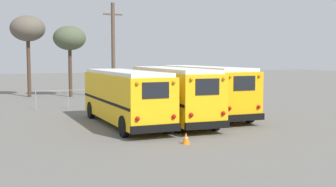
{
  "coord_description": "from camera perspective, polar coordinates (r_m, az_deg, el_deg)",
  "views": [
    {
      "loc": [
        -10.1,
        -23.99,
        3.9
      ],
      "look_at": [
        0.0,
        -0.27,
        1.66
      ],
      "focal_mm": 45.0,
      "sensor_mm": 36.0,
      "label": 1
    }
  ],
  "objects": [
    {
      "name": "school_bus_2",
      "position": [
        28.3,
        4.62,
        0.67
      ],
      "size": [
        2.9,
        10.97,
        3.26
      ],
      "color": "#EAAA0F",
      "rests_on": "ground"
    },
    {
      "name": "bare_tree_1",
      "position": [
        42.29,
        -13.19,
        7.22
      ],
      "size": [
        3.15,
        3.15,
        6.91
      ],
      "color": "#473323",
      "rests_on": "ground"
    },
    {
      "name": "school_bus_0",
      "position": [
        24.1,
        -5.88,
        -0.27
      ],
      "size": [
        2.64,
        9.68,
        3.12
      ],
      "color": "yellow",
      "rests_on": "ground"
    },
    {
      "name": "bare_tree_0",
      "position": [
        43.31,
        -18.47,
        8.23
      ],
      "size": [
        3.32,
        3.32,
        7.89
      ],
      "color": "#473323",
      "rests_on": "ground"
    },
    {
      "name": "ground_plane",
      "position": [
        26.32,
        -0.23,
        -3.54
      ],
      "size": [
        160.0,
        160.0,
        0.0
      ],
      "primitive_type": "plane",
      "color": "#66635E"
    },
    {
      "name": "utility_pole",
      "position": [
        39.77,
        -7.43,
        5.87
      ],
      "size": [
        1.8,
        0.36,
        8.9
      ],
      "color": "brown",
      "rests_on": "ground"
    },
    {
      "name": "fence_line",
      "position": [
        33.66,
        -5.52,
        -0.04
      ],
      "size": [
        14.1,
        0.06,
        1.42
      ],
      "color": "#939399",
      "rests_on": "ground"
    },
    {
      "name": "traffic_cone",
      "position": [
        18.99,
        2.45,
        -6.08
      ],
      "size": [
        0.36,
        0.36,
        0.51
      ],
      "color": "orange",
      "rests_on": "ground"
    },
    {
      "name": "school_bus_1",
      "position": [
        25.37,
        0.48,
        0.16
      ],
      "size": [
        2.91,
        10.35,
        3.25
      ],
      "color": "yellow",
      "rests_on": "ground"
    }
  ]
}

